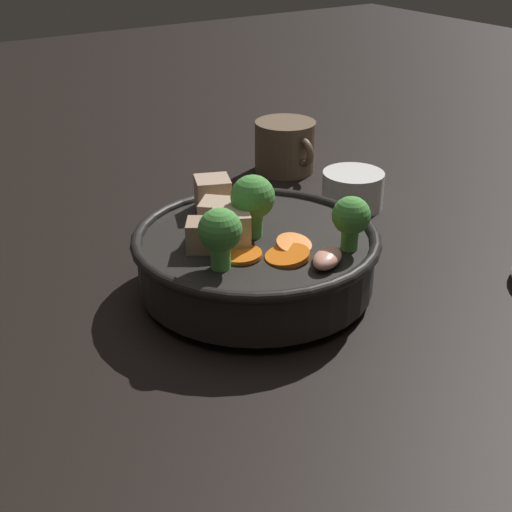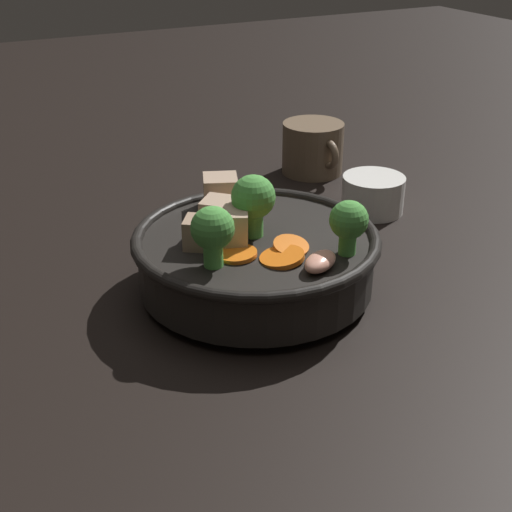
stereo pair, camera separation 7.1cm
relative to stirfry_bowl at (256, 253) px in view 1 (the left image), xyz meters
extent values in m
plane|color=black|center=(0.00, 0.00, -0.04)|extent=(3.00, 3.00, 0.00)
cylinder|color=black|center=(0.00, 0.00, -0.04)|extent=(0.13, 0.13, 0.01)
cylinder|color=black|center=(0.00, 0.00, -0.01)|extent=(0.23, 0.23, 0.05)
torus|color=black|center=(0.00, 0.00, 0.02)|extent=(0.25, 0.25, 0.01)
cylinder|color=brown|center=(0.00, 0.00, 0.00)|extent=(0.22, 0.22, 0.03)
cylinder|color=orange|center=(0.04, 0.02, 0.02)|extent=(0.04, 0.04, 0.01)
cylinder|color=orange|center=(0.05, 0.00, 0.02)|extent=(0.05, 0.05, 0.01)
cylinder|color=orange|center=(-0.05, 0.01, 0.02)|extent=(0.03, 0.03, 0.00)
cylinder|color=orange|center=(0.03, -0.03, 0.02)|extent=(0.05, 0.05, 0.01)
cylinder|color=#59B84C|center=(-0.01, 0.00, 0.03)|extent=(0.02, 0.02, 0.03)
sphere|color=#47933D|center=(-0.01, 0.00, 0.06)|extent=(0.04, 0.04, 0.04)
cylinder|color=#59B84C|center=(0.07, 0.06, 0.03)|extent=(0.02, 0.02, 0.02)
sphere|color=#47933D|center=(0.07, 0.06, 0.05)|extent=(0.04, 0.04, 0.04)
cylinder|color=#59B84C|center=(0.03, -0.06, 0.03)|extent=(0.02, 0.02, 0.02)
sphere|color=#47933D|center=(0.03, -0.06, 0.05)|extent=(0.04, 0.04, 0.04)
cube|color=#9E7F66|center=(-0.01, -0.06, 0.03)|extent=(0.04, 0.04, 0.03)
cube|color=tan|center=(-0.08, 0.00, 0.03)|extent=(0.05, 0.05, 0.04)
cube|color=tan|center=(0.00, -0.03, 0.03)|extent=(0.05, 0.05, 0.03)
cube|color=tan|center=(-0.03, -0.02, 0.03)|extent=(0.05, 0.05, 0.03)
ellipsoid|color=#EA9E84|center=(0.08, 0.02, 0.02)|extent=(0.04, 0.05, 0.02)
cylinder|color=white|center=(-0.11, 0.23, -0.02)|extent=(0.08, 0.08, 0.05)
cylinder|color=brown|center=(-0.11, 0.23, -0.01)|extent=(0.07, 0.07, 0.00)
cylinder|color=brown|center=(-0.27, 0.23, -0.01)|extent=(0.09, 0.09, 0.07)
torus|color=brown|center=(-0.23, 0.23, 0.00)|extent=(0.04, 0.01, 0.04)
camera|label=1|loc=(0.53, -0.35, 0.32)|focal=50.00mm
camera|label=2|loc=(0.56, -0.29, 0.32)|focal=50.00mm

